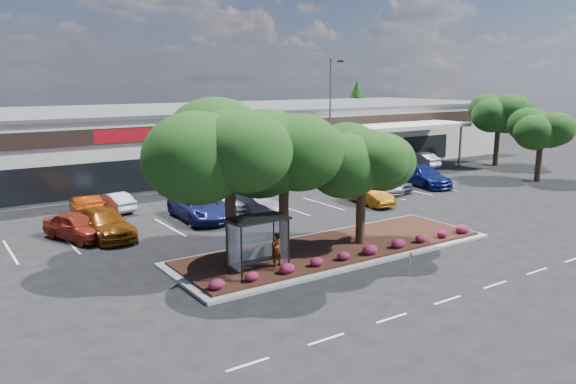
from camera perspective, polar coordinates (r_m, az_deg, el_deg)
ground at (r=28.92m, az=12.92°, el=-7.13°), size 160.00×160.00×0.00m
retail_store at (r=56.55m, az=-12.83°, el=5.18°), size 80.40×25.20×6.25m
landscape_island at (r=30.35m, az=4.78°, el=-5.73°), size 18.00×6.00×0.26m
lane_markings at (r=36.41m, az=0.73°, el=-2.96°), size 33.12×20.06×0.01m
shrub_row at (r=28.71m, az=7.43°, el=-6.00°), size 17.00×0.80×0.50m
bus_shelter at (r=25.89m, az=-3.22°, el=-3.72°), size 2.75×1.55×2.59m
island_tree_west at (r=26.54m, az=-5.91°, el=0.82°), size 7.20×7.20×7.89m
island_tree_mid at (r=28.95m, az=-0.45°, el=1.20°), size 6.60×6.60×7.32m
island_tree_east at (r=30.26m, az=7.46°, el=0.77°), size 5.80×5.80×6.50m
tree_east_near at (r=54.66m, az=24.23°, el=4.35°), size 5.60×5.60×6.51m
tree_east_far at (r=63.16m, az=20.53°, el=5.97°), size 6.40×6.40×7.62m
conifer_north_east at (r=82.92m, az=6.98°, el=8.23°), size 3.96×3.96×9.00m
person_waiting at (r=26.85m, az=-1.18°, el=-5.86°), size 0.67×0.51×1.65m
light_pole at (r=45.91m, az=4.37°, el=6.02°), size 1.43×0.50×10.64m
survey_stake at (r=26.98m, az=12.30°, el=-6.85°), size 0.07×0.14×1.13m
car_0 at (r=34.36m, az=-20.71°, el=-3.28°), size 3.34×4.89×1.55m
car_1 at (r=34.33m, az=-18.14°, el=-3.06°), size 2.60×5.65×1.60m
car_2 at (r=37.04m, az=-8.92°, el=-1.53°), size 3.10×6.14×1.66m
car_3 at (r=39.73m, az=-6.40°, el=-0.70°), size 2.54×5.34×1.50m
car_4 at (r=38.25m, az=-3.30°, el=-1.17°), size 2.59×4.60×1.44m
car_5 at (r=41.46m, az=8.28°, el=-0.26°), size 2.13×4.63×1.47m
car_6 at (r=46.61m, az=10.01°, el=1.01°), size 2.59×4.68×1.50m
car_7 at (r=45.77m, az=9.18°, el=0.94°), size 2.85×5.28×1.65m
car_8 at (r=49.49m, az=13.62°, el=1.58°), size 3.34×6.17×1.70m
car_9 at (r=39.01m, az=-19.81°, el=-1.48°), size 2.27×4.99×1.59m
car_10 at (r=40.78m, az=-17.25°, el=-0.96°), size 2.05×4.20×1.32m
car_11 at (r=44.59m, az=-9.22°, el=0.54°), size 2.67×5.30×1.48m
car_12 at (r=45.96m, az=-8.96°, el=1.03°), size 4.82×6.78×1.72m
car_13 at (r=47.81m, az=-2.09°, el=1.50°), size 3.21×5.17×1.61m
car_14 at (r=49.26m, az=-1.17°, el=1.63°), size 3.04×5.08×1.32m
car_16 at (r=53.98m, az=5.70°, el=2.50°), size 2.66×4.45×1.42m
car_17 at (r=59.73m, az=13.04°, el=3.22°), size 1.75×4.92×1.62m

